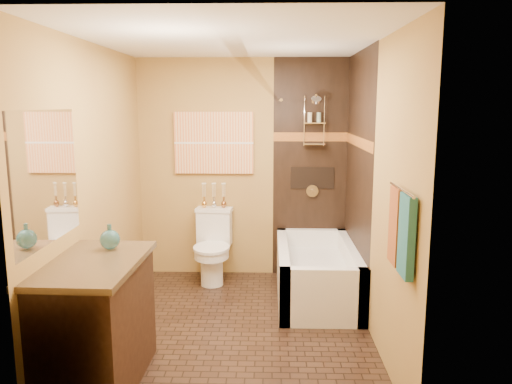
{
  "coord_description": "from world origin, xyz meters",
  "views": [
    {
      "loc": [
        0.31,
        -4.2,
        1.99
      ],
      "look_at": [
        0.18,
        0.4,
        1.17
      ],
      "focal_mm": 35.0,
      "sensor_mm": 36.0,
      "label": 1
    }
  ],
  "objects_px": {
    "bathtub": "(317,277)",
    "vanity": "(95,323)",
    "toilet": "(213,246)",
    "sunset_painting": "(214,143)"
  },
  "relations": [
    {
      "from": "bathtub",
      "to": "vanity",
      "type": "xyz_separation_m",
      "value": [
        -1.72,
        -1.68,
        0.24
      ]
    },
    {
      "from": "sunset_painting",
      "to": "bathtub",
      "type": "distance_m",
      "value": 1.89
    },
    {
      "from": "sunset_painting",
      "to": "bathtub",
      "type": "height_order",
      "value": "sunset_painting"
    },
    {
      "from": "sunset_painting",
      "to": "vanity",
      "type": "distance_m",
      "value": 2.7
    },
    {
      "from": "bathtub",
      "to": "toilet",
      "type": "xyz_separation_m",
      "value": [
        -1.13,
        0.46,
        0.19
      ]
    },
    {
      "from": "bathtub",
      "to": "sunset_painting",
      "type": "bearing_deg",
      "value": 147.28
    },
    {
      "from": "vanity",
      "to": "sunset_painting",
      "type": "bearing_deg",
      "value": 77.61
    },
    {
      "from": "bathtub",
      "to": "toilet",
      "type": "distance_m",
      "value": 1.23
    },
    {
      "from": "sunset_painting",
      "to": "vanity",
      "type": "xyz_separation_m",
      "value": [
        -0.6,
        -2.4,
        -1.09
      ]
    },
    {
      "from": "sunset_painting",
      "to": "toilet",
      "type": "height_order",
      "value": "sunset_painting"
    }
  ]
}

